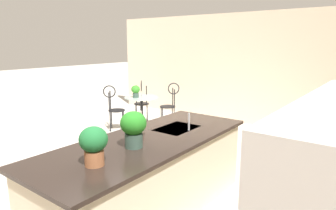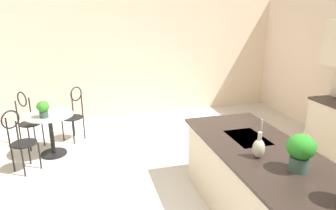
{
  "view_description": "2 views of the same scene",
  "coord_description": "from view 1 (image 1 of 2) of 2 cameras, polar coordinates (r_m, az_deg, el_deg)",
  "views": [
    {
      "loc": [
        2.74,
        2.96,
        1.98
      ],
      "look_at": [
        -1.58,
        -0.3,
        0.85
      ],
      "focal_mm": 31.98,
      "sensor_mm": 36.0,
      "label": 1
    },
    {
      "loc": [
        2.73,
        -1.0,
        2.39
      ],
      "look_at": [
        -1.42,
        0.15,
        1.05
      ],
      "focal_mm": 31.61,
      "sensor_mm": 36.0,
      "label": 2
    }
  ],
  "objects": [
    {
      "name": "potted_plant_on_table",
      "position": [
        6.94,
        -6.18,
        2.74
      ],
      "size": [
        0.2,
        0.2,
        0.28
      ],
      "color": "#385147",
      "rests_on": "bistro_table"
    },
    {
      "name": "chair_by_island",
      "position": [
        6.96,
        -10.26,
        -0.11
      ],
      "size": [
        0.54,
        0.54,
        1.04
      ],
      "color": "black",
      "rests_on": "ground"
    },
    {
      "name": "kitchen_island",
      "position": [
        3.56,
        -3.6,
        -13.43
      ],
      "size": [
        2.8,
        1.06,
        0.92
      ],
      "color": "beige",
      "rests_on": "ground"
    },
    {
      "name": "potted_plant_counter_far",
      "position": [
        2.7,
        -13.99,
        -7.12
      ],
      "size": [
        0.25,
        0.25,
        0.35
      ],
      "color": "#9E603D",
      "rests_on": "kitchen_island"
    },
    {
      "name": "vase_on_counter",
      "position": [
        3.5,
        -5.28,
        -4.01
      ],
      "size": [
        0.13,
        0.13,
        0.29
      ],
      "color": "#BCB29E",
      "rests_on": "kitchen_island"
    },
    {
      "name": "chair_toward_desk",
      "position": [
        7.68,
        -5.08,
        1.14
      ],
      "size": [
        0.54,
        0.54,
        1.04
      ],
      "color": "black",
      "rests_on": "ground"
    },
    {
      "name": "wall_left_window",
      "position": [
        7.62,
        14.16,
        6.65
      ],
      "size": [
        0.12,
        7.8,
        2.7
      ],
      "primitive_type": "cube",
      "color": "beige",
      "rests_on": "ground"
    },
    {
      "name": "potted_plant_counter_near",
      "position": [
        3.08,
        -6.61,
        -4.18
      ],
      "size": [
        0.27,
        0.27,
        0.38
      ],
      "color": "#385147",
      "rests_on": "kitchen_island"
    },
    {
      "name": "sink_faucet",
      "position": [
        3.68,
        4.01,
        -3.22
      ],
      "size": [
        0.02,
        0.02,
        0.22
      ],
      "primitive_type": "cylinder",
      "color": "#B2B5BA",
      "rests_on": "kitchen_island"
    },
    {
      "name": "bistro_table",
      "position": [
        7.07,
        -5.04,
        -0.83
      ],
      "size": [
        0.8,
        0.8,
        0.74
      ],
      "color": "black",
      "rests_on": "ground"
    },
    {
      "name": "chair_near_window",
      "position": [
        7.27,
        0.35,
        0.58
      ],
      "size": [
        0.54,
        0.54,
        1.04
      ],
      "color": "black",
      "rests_on": "ground"
    },
    {
      "name": "ground_plane",
      "position": [
        4.49,
        -9.47,
        -14.56
      ],
      "size": [
        40.0,
        40.0,
        0.0
      ],
      "primitive_type": "plane",
      "color": "beige"
    }
  ]
}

